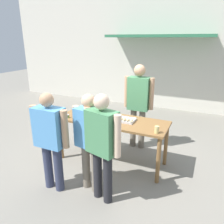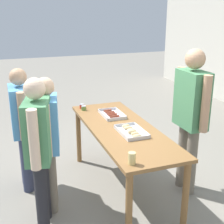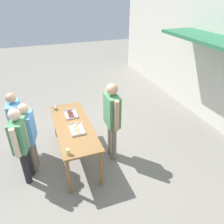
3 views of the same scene
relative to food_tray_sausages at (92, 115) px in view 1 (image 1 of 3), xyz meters
The scene contains 12 objects.
ground_plane 1.01m from the food_tray_sausages, ahead, with size 24.00×24.00×0.00m, color gray.
building_facade_back 4.20m from the food_tray_sausages, 83.33° to the left, with size 12.00×1.11×4.50m.
serving_table 0.48m from the food_tray_sausages, ahead, with size 2.09×0.76×0.88m.
food_tray_sausages is the anchor object (origin of this frame).
food_tray_buns 0.67m from the food_tray_sausages, ahead, with size 0.45×0.28×0.06m.
condiment_jar_mustard 0.54m from the food_tray_sausages, 146.06° to the right, with size 0.07×0.07×0.07m.
condiment_jar_ketchup 0.47m from the food_tray_sausages, 139.91° to the right, with size 0.07×0.07×0.07m.
beer_cup 1.40m from the food_tray_sausages, 12.35° to the right, with size 0.07×0.07×0.12m.
person_server_behind_table 1.06m from the food_tray_sausages, 46.86° to the left, with size 0.64×0.24×1.83m.
person_customer_holding_hotdog 1.18m from the food_tray_sausages, 92.39° to the right, with size 0.67×0.26×1.60m.
person_customer_with_cup 1.33m from the food_tray_sausages, 54.01° to the right, with size 0.62×0.35×1.64m.
person_customer_waiting_in_line 1.07m from the food_tray_sausages, 61.88° to the right, with size 0.62×0.31×1.58m.
Camera 1 is at (1.59, -3.49, 2.32)m, focal length 35.00 mm.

